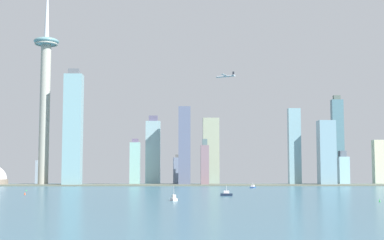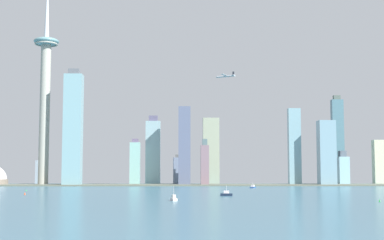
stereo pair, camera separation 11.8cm
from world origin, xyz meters
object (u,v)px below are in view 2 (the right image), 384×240
object	(u,v)px
skyscraper_6	(153,152)
boat_0	(174,199)
skyscraper_8	(41,172)
channel_buoy_2	(25,193)
channel_buoy_1	(380,201)
skyscraper_9	(380,162)
skyscraper_13	(294,147)
skyscraper_0	(178,171)
skyscraper_1	(205,164)
skyscraper_5	(211,151)
boat_2	(226,194)
channel_buoy_0	(26,190)
airplane	(226,76)
observation_tower	(45,85)
skyscraper_12	(184,146)
boat_1	(253,187)
skyscraper_7	(135,163)
skyscraper_10	(343,170)
skyscraper_11	(338,141)
skyscraper_4	(327,153)
skyscraper_3	(73,129)

from	to	relation	value
skyscraper_6	boat_0	size ratio (longest dim) A/B	9.88
skyscraper_8	channel_buoy_2	world-z (taller)	skyscraper_8
skyscraper_6	channel_buoy_1	bearing A→B (deg)	-68.84
skyscraper_9	skyscraper_13	bearing A→B (deg)	-159.12
skyscraper_0	skyscraper_9	xyz separation A→B (m)	(346.93, 28.30, 14.64)
skyscraper_1	skyscraper_9	world-z (taller)	skyscraper_9
skyscraper_5	channel_buoy_2	size ratio (longest dim) A/B	45.71
boat_2	skyscraper_0	bearing A→B (deg)	-74.77
channel_buoy_0	airplane	xyz separation A→B (m)	(253.15, 213.29, 173.10)
skyscraper_5	observation_tower	bearing A→B (deg)	-167.69
skyscraper_5	skyscraper_12	size ratio (longest dim) A/B	0.91
boat_1	skyscraper_7	bearing A→B (deg)	-113.02
skyscraper_13	boat_0	world-z (taller)	skyscraper_13
channel_buoy_0	skyscraper_7	bearing A→B (deg)	66.48
observation_tower	airplane	xyz separation A→B (m)	(288.84, -10.09, 14.15)
skyscraper_0	skyscraper_1	xyz separation A→B (m)	(41.36, -51.99, 9.99)
skyscraper_10	skyscraper_12	xyz separation A→B (m)	(-259.07, -24.09, 37.42)
skyscraper_6	skyscraper_7	bearing A→B (deg)	-143.78
skyscraper_8	skyscraper_13	distance (m)	436.17
skyscraper_1	channel_buoy_1	world-z (taller)	skyscraper_1
skyscraper_13	boat_2	size ratio (longest dim) A/B	10.75
skyscraper_10	skyscraper_11	size ratio (longest dim) A/B	0.35
skyscraper_6	boat_0	distance (m)	487.87
skyscraper_0	skyscraper_4	world-z (taller)	skyscraper_4
skyscraper_4	skyscraper_11	bearing A→B (deg)	65.57
skyscraper_3	skyscraper_10	world-z (taller)	skyscraper_3
skyscraper_10	boat_2	world-z (taller)	skyscraper_10
boat_1	skyscraper_12	bearing A→B (deg)	-125.23
skyscraper_0	skyscraper_11	xyz separation A→B (m)	(282.93, 55.42, 52.84)
skyscraper_11	boat_0	size ratio (longest dim) A/B	13.50
skyscraper_8	skyscraper_9	size ratio (longest dim) A/B	0.54
skyscraper_7	channel_buoy_1	world-z (taller)	skyscraper_7
skyscraper_8	skyscraper_12	bearing A→B (deg)	-20.64
observation_tower	skyscraper_7	size ratio (longest dim) A/B	4.62
skyscraper_9	skyscraper_10	world-z (taller)	skyscraper_9
observation_tower	skyscraper_9	size ratio (longest dim) A/B	4.57
skyscraper_4	skyscraper_8	xyz separation A→B (m)	(-471.61, 107.74, -30.43)
skyscraper_9	skyscraper_13	size ratio (longest dim) A/B	0.62
skyscraper_1	skyscraper_6	distance (m)	105.04
channel_buoy_2	airplane	world-z (taller)	airplane
skyscraper_9	skyscraper_0	bearing A→B (deg)	-175.34
skyscraper_0	boat_0	xyz separation A→B (m)	(-2.94, -475.75, -21.65)
skyscraper_10	channel_buoy_1	distance (m)	494.01
skyscraper_0	skyscraper_11	world-z (taller)	skyscraper_11
skyscraper_3	skyscraper_5	xyz separation A→B (m)	(219.49, 80.55, -31.70)
skyscraper_11	channel_buoy_0	distance (m)	563.42
skyscraper_0	skyscraper_13	xyz separation A→B (m)	(186.74, -32.80, 38.39)
skyscraper_0	skyscraper_3	world-z (taller)	skyscraper_3
skyscraper_0	boat_1	distance (m)	198.50
skyscraper_12	skyscraper_5	bearing A→B (deg)	54.18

